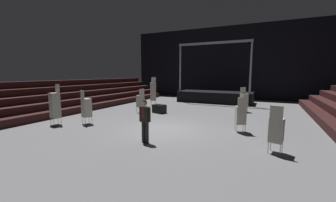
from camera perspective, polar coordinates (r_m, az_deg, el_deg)
name	(u,v)px	position (r m, az deg, el deg)	size (l,w,h in m)	color
ground_plane	(164,130)	(10.71, -1.16, -7.82)	(22.00, 30.00, 0.10)	slate
arena_end_wall	(224,63)	(24.68, 15.10, 10.05)	(22.00, 0.30, 8.00)	black
bleacher_bank_left	(60,96)	(17.26, -27.58, 1.13)	(3.75, 24.00, 2.25)	black
stage_riser	(215,96)	(20.86, 12.71, 1.37)	(6.99, 2.69, 5.64)	black
man_with_tie	(145,119)	(8.39, -6.34, -4.80)	(0.57, 0.30, 1.76)	black
chair_stack_front_left	(241,114)	(10.46, 19.31, -3.50)	(0.57, 0.57, 1.71)	#B2B5BA
chair_stack_front_right	(244,100)	(16.14, 20.11, 0.34)	(0.62, 0.62, 1.79)	#B2B5BA
chair_stack_mid_left	(55,105)	(12.85, -28.58, -0.88)	(0.52, 0.52, 2.22)	#B2B5BA
chair_stack_mid_right	(140,101)	(14.99, -7.58, 0.06)	(0.57, 0.57, 1.71)	#B2B5BA
chair_stack_mid_centre	(86,107)	(12.35, -21.49, -1.59)	(0.56, 0.56, 1.88)	#B2B5BA
chair_stack_rear_left	(276,129)	(8.20, 27.57, -6.89)	(0.52, 0.52, 1.71)	#B2B5BA
chair_stack_rear_right	(153,91)	(18.56, -4.08, 2.69)	(0.55, 0.55, 2.48)	#B2B5BA
equipment_road_case	(159,109)	(14.89, -2.40, -2.13)	(0.90, 0.60, 0.59)	black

